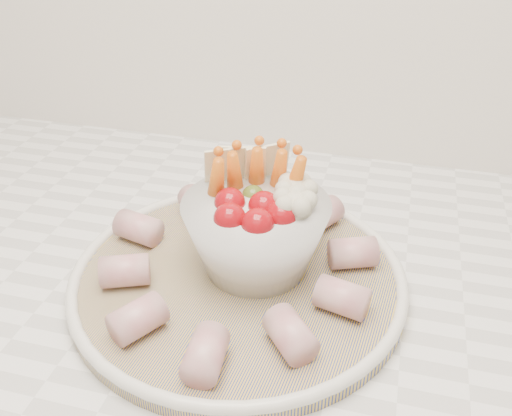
# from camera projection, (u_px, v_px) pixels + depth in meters

# --- Properties ---
(serving_platter) EXTENTS (0.36, 0.36, 0.02)m
(serving_platter) POSITION_uv_depth(u_px,v_px,m) (238.00, 277.00, 0.57)
(serving_platter) COLOR navy
(serving_platter) RESTS_ON kitchen_counter
(veggie_bowl) EXTENTS (0.14, 0.14, 0.12)m
(veggie_bowl) POSITION_uv_depth(u_px,v_px,m) (258.00, 228.00, 0.55)
(veggie_bowl) COLOR silver
(veggie_bowl) RESTS_ON serving_platter
(cured_meat_rolls) EXTENTS (0.28, 0.28, 0.03)m
(cured_meat_rolls) POSITION_uv_depth(u_px,v_px,m) (237.00, 262.00, 0.56)
(cured_meat_rolls) COLOR #B3525E
(cured_meat_rolls) RESTS_ON serving_platter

